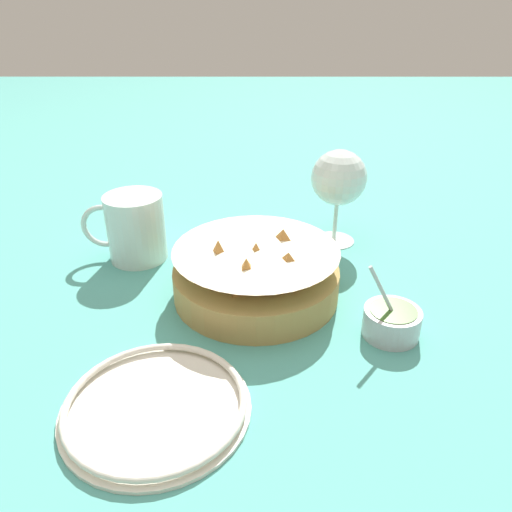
# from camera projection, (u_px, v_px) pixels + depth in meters

# --- Properties ---
(ground_plane) EXTENTS (4.00, 4.00, 0.00)m
(ground_plane) POSITION_uv_depth(u_px,v_px,m) (272.00, 299.00, 0.73)
(ground_plane) COLOR teal
(food_basket) EXTENTS (0.24, 0.24, 0.09)m
(food_basket) POSITION_uv_depth(u_px,v_px,m) (257.00, 274.00, 0.72)
(food_basket) COLOR #B2894C
(food_basket) RESTS_ON ground_plane
(sauce_cup) EXTENTS (0.08, 0.07, 0.10)m
(sauce_cup) POSITION_uv_depth(u_px,v_px,m) (392.00, 321.00, 0.64)
(sauce_cup) COLOR #B7B7BC
(sauce_cup) RESTS_ON ground_plane
(wine_glass) EXTENTS (0.09, 0.09, 0.17)m
(wine_glass) POSITION_uv_depth(u_px,v_px,m) (339.00, 180.00, 0.84)
(wine_glass) COLOR silver
(wine_glass) RESTS_ON ground_plane
(beer_mug) EXTENTS (0.14, 0.09, 0.11)m
(beer_mug) POSITION_uv_depth(u_px,v_px,m) (135.00, 230.00, 0.81)
(beer_mug) COLOR silver
(beer_mug) RESTS_ON ground_plane
(side_plate) EXTENTS (0.20, 0.20, 0.01)m
(side_plate) POSITION_uv_depth(u_px,v_px,m) (156.00, 405.00, 0.53)
(side_plate) COLOR silver
(side_plate) RESTS_ON ground_plane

